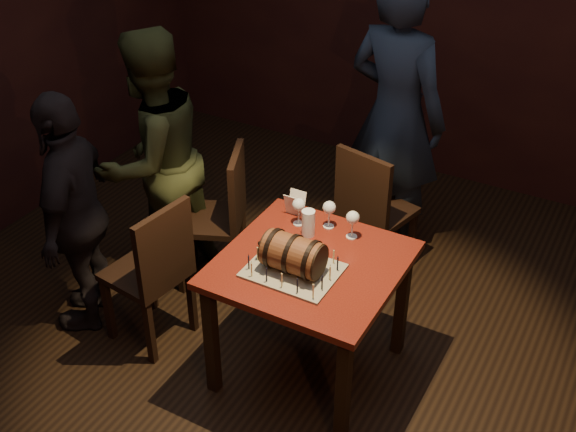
# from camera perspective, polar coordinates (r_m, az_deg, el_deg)

# --- Properties ---
(room_shell) EXTENTS (5.04, 5.04, 2.80)m
(room_shell) POSITION_cam_1_polar(r_m,az_deg,el_deg) (3.36, 0.55, 5.72)
(room_shell) COLOR black
(room_shell) RESTS_ON ground
(pub_table) EXTENTS (0.90, 0.90, 0.75)m
(pub_table) POSITION_cam_1_polar(r_m,az_deg,el_deg) (3.74, 1.79, -4.96)
(pub_table) COLOR #4E120D
(pub_table) RESTS_ON ground
(cake_board) EXTENTS (0.45, 0.35, 0.01)m
(cake_board) POSITION_cam_1_polar(r_m,az_deg,el_deg) (3.60, 0.40, -4.33)
(cake_board) COLOR gray
(cake_board) RESTS_ON pub_table
(barrel_cake) EXTENTS (0.35, 0.21, 0.21)m
(barrel_cake) POSITION_cam_1_polar(r_m,az_deg,el_deg) (3.54, 0.40, -3.03)
(barrel_cake) COLOR brown
(barrel_cake) RESTS_ON cake_board
(birthday_candles) EXTENTS (0.40, 0.30, 0.09)m
(birthday_candles) POSITION_cam_1_polar(r_m,az_deg,el_deg) (3.58, 0.41, -3.74)
(birthday_candles) COLOR #FFE398
(birthday_candles) RESTS_ON cake_board
(wine_glass_left) EXTENTS (0.07, 0.07, 0.16)m
(wine_glass_left) POSITION_cam_1_polar(r_m,az_deg,el_deg) (3.89, 0.85, 0.80)
(wine_glass_left) COLOR silver
(wine_glass_left) RESTS_ON pub_table
(wine_glass_mid) EXTENTS (0.07, 0.07, 0.16)m
(wine_glass_mid) POSITION_cam_1_polar(r_m,az_deg,el_deg) (3.87, 3.28, 0.58)
(wine_glass_mid) COLOR silver
(wine_glass_mid) RESTS_ON pub_table
(wine_glass_right) EXTENTS (0.07, 0.07, 0.16)m
(wine_glass_right) POSITION_cam_1_polar(r_m,az_deg,el_deg) (3.80, 5.13, -0.22)
(wine_glass_right) COLOR silver
(wine_glass_right) RESTS_ON pub_table
(pint_of_ale) EXTENTS (0.07, 0.07, 0.15)m
(pint_of_ale) POSITION_cam_1_polar(r_m,az_deg,el_deg) (3.83, 1.61, -0.60)
(pint_of_ale) COLOR silver
(pint_of_ale) RESTS_ON pub_table
(menu_card) EXTENTS (0.10, 0.05, 0.13)m
(menu_card) POSITION_cam_1_polar(r_m,az_deg,el_deg) (4.01, 0.56, 0.96)
(menu_card) COLOR white
(menu_card) RESTS_ON pub_table
(chair_back) EXTENTS (0.48, 0.48, 0.93)m
(chair_back) POSITION_cam_1_polar(r_m,az_deg,el_deg) (4.56, 6.55, 0.72)
(chair_back) COLOR black
(chair_back) RESTS_ON ground
(chair_left_rear) EXTENTS (0.53, 0.53, 0.93)m
(chair_left_rear) POSITION_cam_1_polar(r_m,az_deg,el_deg) (4.51, -5.22, 0.42)
(chair_left_rear) COLOR black
(chair_left_rear) RESTS_ON ground
(chair_left_front) EXTENTS (0.45, 0.45, 0.93)m
(chair_left_front) POSITION_cam_1_polar(r_m,az_deg,el_deg) (4.08, -10.48, -4.05)
(chair_left_front) COLOR black
(chair_left_front) RESTS_ON ground
(person_back) EXTENTS (0.77, 0.59, 1.92)m
(person_back) POSITION_cam_1_polar(r_m,az_deg,el_deg) (4.71, 8.50, 7.76)
(person_back) COLOR #1A2334
(person_back) RESTS_ON ground
(person_left_rear) EXTENTS (0.77, 0.91, 1.65)m
(person_left_rear) POSITION_cam_1_polar(r_m,az_deg,el_deg) (4.50, -10.63, 4.38)
(person_left_rear) COLOR #31361B
(person_left_rear) RESTS_ON ground
(person_left_front) EXTENTS (0.68, 0.94, 1.48)m
(person_left_front) POSITION_cam_1_polar(r_m,az_deg,el_deg) (4.24, -16.42, 0.21)
(person_left_front) COLOR black
(person_left_front) RESTS_ON ground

